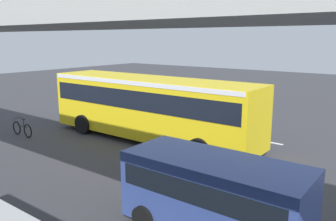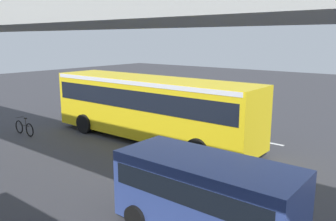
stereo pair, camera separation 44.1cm
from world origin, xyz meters
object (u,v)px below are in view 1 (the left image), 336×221
object	(u,v)px
city_bus	(150,103)
traffic_sign	(134,88)
bicycle_black	(22,129)
pedestrian	(222,114)
parked_van	(214,191)

from	to	relation	value
city_bus	traffic_sign	xyz separation A→B (m)	(4.48, -3.71, 0.01)
bicycle_black	pedestrian	distance (m)	10.78
parked_van	traffic_sign	bearing A→B (deg)	-39.44
pedestrian	parked_van	bearing A→B (deg)	117.43
parked_van	traffic_sign	world-z (taller)	traffic_sign
city_bus	bicycle_black	size ratio (longest dim) A/B	6.52
city_bus	pedestrian	xyz separation A→B (m)	(-1.91, -3.93, -1.00)
city_bus	bicycle_black	xyz separation A→B (m)	(5.86, 3.52, -1.51)
bicycle_black	parked_van	bearing A→B (deg)	170.63
city_bus	parked_van	xyz separation A→B (m)	(-6.87, 5.63, -0.70)
parked_van	city_bus	bearing A→B (deg)	-39.33
bicycle_black	traffic_sign	bearing A→B (deg)	-100.79
bicycle_black	pedestrian	world-z (taller)	pedestrian
parked_van	pedestrian	size ratio (longest dim) A/B	2.68
pedestrian	traffic_sign	size ratio (longest dim) A/B	0.64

